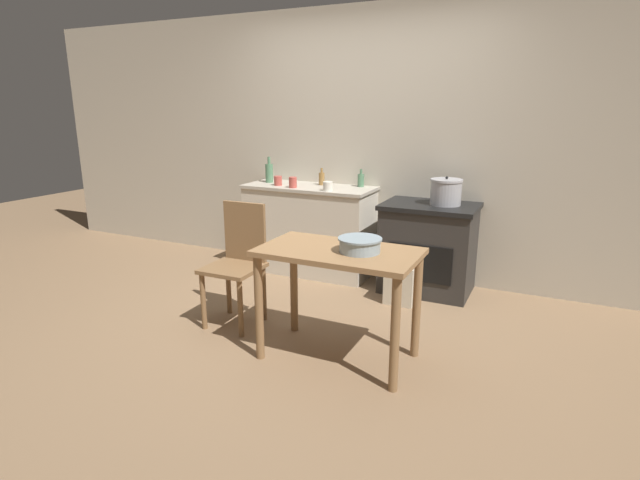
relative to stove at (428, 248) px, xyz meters
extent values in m
plane|color=#896B4C|center=(-0.73, -1.27, -0.40)|extent=(14.00, 14.00, 0.00)
cube|color=beige|center=(-0.73, 0.32, 0.87)|extent=(8.00, 0.07, 2.55)
cube|color=beige|center=(-1.22, 0.03, 0.02)|extent=(1.26, 0.51, 0.85)
cube|color=#B6AD9C|center=(-1.22, 0.03, 0.46)|extent=(1.29, 0.54, 0.03)
cube|color=#2D2B28|center=(0.00, 0.00, -0.02)|extent=(0.78, 0.56, 0.77)
cube|color=black|center=(0.00, 0.00, 0.38)|extent=(0.82, 0.60, 0.04)
cube|color=black|center=(0.00, -0.28, -0.07)|extent=(0.55, 0.01, 0.32)
cube|color=#997047|center=(-0.23, -1.51, 0.33)|extent=(1.02, 0.58, 0.03)
cylinder|color=olive|center=(-0.69, -1.75, -0.04)|extent=(0.06, 0.06, 0.72)
cylinder|color=olive|center=(0.24, -1.75, -0.04)|extent=(0.06, 0.06, 0.72)
cylinder|color=olive|center=(-0.69, -1.27, -0.04)|extent=(0.06, 0.06, 0.72)
cylinder|color=olive|center=(0.24, -1.27, -0.04)|extent=(0.06, 0.06, 0.72)
cube|color=olive|center=(-1.15, -1.37, 0.05)|extent=(0.41, 0.41, 0.03)
cube|color=olive|center=(-1.16, -1.19, 0.30)|extent=(0.36, 0.04, 0.46)
cylinder|color=olive|center=(-1.32, -1.54, -0.18)|extent=(0.04, 0.04, 0.44)
cylinder|color=olive|center=(-0.99, -1.54, -0.18)|extent=(0.04, 0.04, 0.44)
cylinder|color=olive|center=(-1.32, -1.21, -0.18)|extent=(0.04, 0.04, 0.44)
cylinder|color=olive|center=(-0.99, -1.21, -0.18)|extent=(0.04, 0.04, 0.44)
cube|color=beige|center=(-0.12, -0.41, -0.24)|extent=(0.25, 0.18, 0.33)
cylinder|color=#A8A8AD|center=(0.12, 0.02, 0.50)|extent=(0.26, 0.26, 0.20)
cylinder|color=#A8A8AD|center=(0.12, 0.02, 0.62)|extent=(0.28, 0.28, 0.02)
sphere|color=black|center=(0.12, 0.02, 0.64)|extent=(0.02, 0.02, 0.02)
cylinder|color=#93A8B2|center=(-0.09, -1.50, 0.40)|extent=(0.26, 0.26, 0.09)
cylinder|color=#8597A0|center=(-0.09, -1.50, 0.44)|extent=(0.28, 0.28, 0.01)
cylinder|color=#517F5B|center=(-1.69, 0.06, 0.57)|extent=(0.08, 0.08, 0.19)
cylinder|color=#517F5B|center=(-1.69, 0.06, 0.70)|extent=(0.03, 0.03, 0.07)
cylinder|color=olive|center=(-1.13, 0.13, 0.54)|extent=(0.06, 0.06, 0.12)
cylinder|color=olive|center=(-1.13, 0.13, 0.62)|extent=(0.02, 0.02, 0.05)
cylinder|color=#517F5B|center=(-0.74, 0.20, 0.54)|extent=(0.06, 0.06, 0.12)
cylinder|color=#517F5B|center=(-0.74, 0.20, 0.62)|extent=(0.02, 0.02, 0.05)
cylinder|color=#B74C42|center=(-1.30, -0.14, 0.53)|extent=(0.08, 0.08, 0.10)
cylinder|color=silver|center=(-0.93, -0.15, 0.52)|extent=(0.09, 0.09, 0.08)
cylinder|color=#B74C42|center=(-1.51, -0.08, 0.52)|extent=(0.08, 0.08, 0.09)
camera|label=1|loc=(0.99, -4.31, 1.24)|focal=28.00mm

